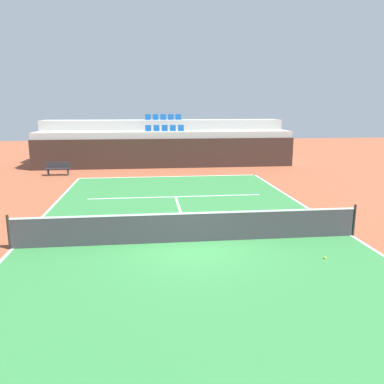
% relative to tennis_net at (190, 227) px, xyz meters
% --- Properties ---
extents(ground_plane, '(80.00, 80.00, 0.00)m').
position_rel_tennis_net_xyz_m(ground_plane, '(0.00, 0.00, -0.51)').
color(ground_plane, brown).
extents(court_surface, '(11.00, 24.00, 0.01)m').
position_rel_tennis_net_xyz_m(court_surface, '(0.00, 0.00, -0.50)').
color(court_surface, '#2D7238').
rests_on(court_surface, ground_plane).
extents(baseline_far, '(11.00, 0.10, 0.00)m').
position_rel_tennis_net_xyz_m(baseline_far, '(0.00, 11.95, -0.50)').
color(baseline_far, white).
rests_on(baseline_far, court_surface).
extents(sideline_left, '(0.10, 24.00, 0.00)m').
position_rel_tennis_net_xyz_m(sideline_left, '(-5.45, 0.00, -0.50)').
color(sideline_left, white).
rests_on(sideline_left, court_surface).
extents(sideline_right, '(0.10, 24.00, 0.00)m').
position_rel_tennis_net_xyz_m(sideline_right, '(5.45, 0.00, -0.50)').
color(sideline_right, white).
rests_on(sideline_right, court_surface).
extents(service_line_far, '(8.26, 0.10, 0.00)m').
position_rel_tennis_net_xyz_m(service_line_far, '(0.00, 6.40, -0.50)').
color(service_line_far, white).
rests_on(service_line_far, court_surface).
extents(centre_service_line, '(0.10, 6.40, 0.00)m').
position_rel_tennis_net_xyz_m(centre_service_line, '(0.00, 3.20, -0.50)').
color(centre_service_line, white).
rests_on(centre_service_line, court_surface).
extents(back_wall, '(18.38, 0.30, 2.06)m').
position_rel_tennis_net_xyz_m(back_wall, '(0.00, 15.48, 0.52)').
color(back_wall, black).
rests_on(back_wall, ground_plane).
extents(stands_tier_lower, '(18.38, 2.40, 2.51)m').
position_rel_tennis_net_xyz_m(stands_tier_lower, '(0.00, 16.83, 0.75)').
color(stands_tier_lower, '#9E9E99').
rests_on(stands_tier_lower, ground_plane).
extents(stands_tier_upper, '(18.38, 2.40, 3.24)m').
position_rel_tennis_net_xyz_m(stands_tier_upper, '(0.00, 19.23, 1.11)').
color(stands_tier_upper, '#9E9E99').
rests_on(stands_tier_upper, ground_plane).
extents(seating_row_lower, '(2.83, 0.44, 0.44)m').
position_rel_tennis_net_xyz_m(seating_row_lower, '(-0.00, 16.93, 2.12)').
color(seating_row_lower, '#145193').
rests_on(seating_row_lower, stands_tier_lower).
extents(seating_row_upper, '(2.83, 0.44, 0.44)m').
position_rel_tennis_net_xyz_m(seating_row_upper, '(-0.00, 19.33, 2.86)').
color(seating_row_upper, '#145193').
rests_on(seating_row_upper, stands_tier_upper).
extents(tennis_net, '(11.08, 0.08, 1.07)m').
position_rel_tennis_net_xyz_m(tennis_net, '(0.00, 0.00, 0.00)').
color(tennis_net, black).
rests_on(tennis_net, court_surface).
extents(player_bench, '(1.50, 0.40, 0.85)m').
position_rel_tennis_net_xyz_m(player_bench, '(-6.92, 13.25, -0.00)').
color(player_bench, '#232328').
rests_on(player_bench, ground_plane).
extents(tennis_ball_1, '(0.07, 0.07, 0.07)m').
position_rel_tennis_net_xyz_m(tennis_ball_1, '(3.66, -1.84, -0.47)').
color(tennis_ball_1, '#CCE033').
rests_on(tennis_ball_1, court_surface).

